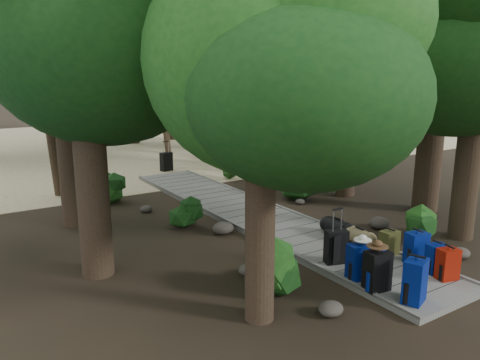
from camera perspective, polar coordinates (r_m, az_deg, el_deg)
ground at (r=11.99m, az=4.47°, el=-5.77°), size 120.00×120.00×0.00m
sand_beach at (r=26.23m, az=-17.20°, el=4.03°), size 40.00×22.00×0.02m
boardwalk at (r=12.74m, az=1.75°, el=-4.31°), size 2.00×12.00×0.12m
backpack_left_a at (r=8.41m, az=20.57°, el=-11.18°), size 0.52×0.45×0.82m
backpack_left_b at (r=8.64m, az=16.40°, el=-10.32°), size 0.47×0.37×0.79m
backpack_left_c at (r=8.99m, az=14.28°, el=-9.41°), size 0.44×0.35×0.74m
backpack_right_a at (r=9.52m, az=24.01°, el=-9.16°), size 0.42×0.34×0.66m
backpack_right_b at (r=9.73m, az=22.79°, el=-8.64°), size 0.39×0.31×0.63m
backpack_right_c at (r=10.04m, az=20.72°, el=-7.56°), size 0.46×0.37×0.71m
backpack_right_d at (r=10.34m, az=17.74°, el=-7.14°), size 0.38×0.28×0.57m
duffel_right_khaki at (r=10.77m, az=14.34°, el=-6.71°), size 0.41×0.56×0.35m
duffel_right_black at (r=11.19m, az=11.78°, el=-5.68°), size 0.42×0.65×0.40m
suitcase_on_boardwalk at (r=9.61m, az=11.63°, el=-7.97°), size 0.49×0.37×0.68m
lone_suitcase_on_sand at (r=18.78m, az=-8.97°, el=2.23°), size 0.51×0.36×0.73m
hat_brown at (r=8.51m, az=16.43°, el=-7.41°), size 0.38×0.38×0.11m
hat_white at (r=8.89m, az=14.74°, el=-6.78°), size 0.33×0.33×0.11m
kayak at (r=19.35m, az=-20.03°, el=1.29°), size 1.21×3.28×0.32m
sun_lounger at (r=21.18m, az=-3.84°, el=3.32°), size 1.18×1.74×0.54m
tree_right_a at (r=11.81m, az=27.13°, el=12.55°), size 4.85×4.85×8.09m
tree_right_b at (r=13.93m, az=23.31°, el=16.94°), size 5.66×5.66×10.10m
tree_right_c at (r=14.88m, az=13.48°, el=14.08°), size 4.87×4.87×8.44m
tree_right_d at (r=18.04m, az=11.73°, el=18.19°), size 6.06×6.06×11.11m
tree_right_e at (r=19.35m, az=1.78°, el=16.02°), size 5.40×5.40×9.72m
tree_right_f at (r=22.71m, az=3.79°, el=15.99°), size 5.64×5.64×10.07m
tree_left_a at (r=6.84m, az=2.61°, el=8.64°), size 4.01×4.01×6.68m
tree_left_b at (r=8.96m, az=-18.71°, el=15.38°), size 4.81×4.81×8.66m
tree_left_c at (r=12.32m, az=-20.94°, el=13.18°), size 4.68×4.68×8.13m
tree_back_a at (r=24.86m, az=-21.14°, el=12.46°), size 4.59×4.59×7.94m
tree_back_b at (r=26.33m, az=-13.30°, el=14.35°), size 5.16×5.16×9.22m
tree_back_c at (r=27.48m, az=-8.33°, el=15.45°), size 5.63×5.63×10.14m
palm_right_a at (r=18.35m, az=-0.79°, el=13.36°), size 4.64×4.64×7.92m
palm_right_b at (r=24.08m, az=-2.02°, el=14.60°), size 4.67×4.67×9.02m
palm_right_c at (r=22.97m, az=-8.71°, el=11.36°), size 4.07×4.07×6.47m
palm_left_a at (r=15.48m, az=-22.94°, el=10.33°), size 4.27×4.27×6.79m
rock_left_a at (r=7.99m, az=11.01°, el=-15.15°), size 0.43×0.38×0.23m
rock_left_b at (r=9.27m, az=0.93°, el=-10.88°), size 0.37×0.33×0.20m
rock_left_c at (r=11.46m, az=-2.07°, el=-5.87°), size 0.53×0.48×0.29m
rock_left_d at (r=13.46m, az=-11.37°, el=-3.47°), size 0.34×0.31×0.19m
rock_right_a at (r=11.06m, az=25.28°, el=-8.05°), size 0.42×0.38×0.23m
rock_right_b at (r=12.34m, az=16.59°, el=-5.02°), size 0.54×0.49×0.30m
rock_right_c at (r=14.09m, az=7.33°, el=-2.62°), size 0.30×0.27×0.16m
rock_right_d at (r=16.59m, az=5.36°, el=0.04°), size 0.51×0.46×0.28m
shrub_left_a at (r=8.41m, az=5.50°, el=-10.79°), size 1.05×1.05×0.94m
shrub_left_b at (r=12.00m, az=-6.30°, el=-4.00°), size 0.80×0.80×0.72m
shrub_left_c at (r=14.67m, az=-15.39°, el=-0.80°), size 1.04×1.04×0.93m
shrub_right_a at (r=11.59m, az=20.51°, el=-5.14°), size 0.91×0.91×0.82m
shrub_right_b at (r=14.45m, az=7.51°, el=0.02°), size 1.40×1.40×1.26m
shrub_right_c at (r=17.03m, az=-0.82°, el=1.29°), size 0.86×0.86×0.78m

